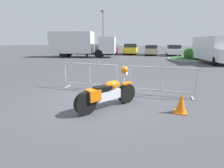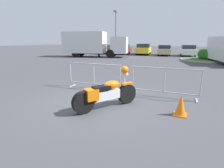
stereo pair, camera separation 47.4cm
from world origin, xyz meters
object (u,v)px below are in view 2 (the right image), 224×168
Objects in this scene: crowd_barrier_far at (164,82)px; traffic_cone at (181,105)px; parked_car_maroon at (123,49)px; parked_car_yellow at (144,49)px; motorcycle at (107,93)px; parked_car_blue at (89,48)px; crowd_barrier_near at (94,76)px; parked_car_white at (188,50)px; parked_car_black at (105,49)px; parked_car_tan at (164,50)px; pedestrian at (99,49)px; box_truck at (92,43)px; street_lamp at (116,27)px.

crowd_barrier_far is 1.57m from traffic_cone.
parked_car_maroon is 2.99m from parked_car_yellow.
parked_car_blue is (-12.81, 20.27, 0.26)m from motorcycle.
crowd_barrier_near is 19.10m from parked_car_maroon.
traffic_cone is (0.64, -1.41, -0.27)m from crowd_barrier_far.
crowd_barrier_near is 19.03m from parked_car_white.
parked_car_yellow is (-2.59, 18.91, 0.21)m from crowd_barrier_near.
traffic_cone is at bearing -150.21° from parked_car_blue.
parked_car_tan is at bearing -94.73° from parked_car_black.
crowd_barrier_far is 0.56× the size of parked_car_white.
pedestrian is at bearing 117.32° from crowd_barrier_near.
box_truck is 7.95m from parked_car_yellow.
box_truck is at bearing 64.23° from motorcycle.
parked_car_black is at bearing -102.11° from parked_car_blue.
crowd_barrier_near is at bearing 163.20° from parked_car_white.
parked_car_blue is at bearing 83.93° from parked_car_white.
parked_car_black is at bearing 86.56° from box_truck.
parked_car_blue is 1.05× the size of parked_car_tan.
street_lamp is at bearing 107.23° from parked_car_tan.
box_truck is at bearing 112.30° from parked_car_white.
parked_car_blue is 1.02× the size of parked_car_white.
street_lamp reaches higher than box_truck.
crowd_barrier_far is 0.56× the size of parked_car_maroon.
pedestrian is at bearing 61.43° from motorcycle.
crowd_barrier_near is at bearing 71.95° from motorcycle.
crowd_barrier_far is at bearing 114.34° from traffic_cone.
street_lamp reaches higher than parked_car_tan.
parked_car_blue is at bearing 77.89° from parked_car_black.
street_lamp is (1.81, 3.17, 2.08)m from box_truck.
parked_car_tan is at bearing 88.98° from crowd_barrier_near.
crowd_barrier_near is 14.81m from box_truck.
parked_car_maroon is 0.93× the size of parked_car_yellow.
motorcycle is at bearing -175.91° from parked_car_yellow.
box_truck is at bearing 153.45° from parked_car_maroon.
parked_car_blue is 24.88m from traffic_cone.
parked_car_tan is 7.13× the size of traffic_cone.
street_lamp is (-8.55, 15.90, 3.15)m from crowd_barrier_far.
parked_car_white reaches higher than motorcycle.
street_lamp reaches higher than crowd_barrier_far.
parked_car_yellow is at bearing 38.47° from box_truck.
parked_car_white is at bearing 16.12° from box_truck.
parked_car_yellow is at bearing 106.08° from crowd_barrier_far.
pedestrian reaches higher than traffic_cone.
motorcycle is at bearing -167.79° from parked_car_maroon.
parked_car_maroon is 21.67m from traffic_cone.
traffic_cone is at bearing -62.03° from street_lamp.
parked_car_maroon reaches higher than motorcycle.
motorcycle is 20.57m from parked_car_white.
parked_car_white is (14.64, 0.22, -0.02)m from parked_car_blue.
crowd_barrier_near is 1.43× the size of pedestrian.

